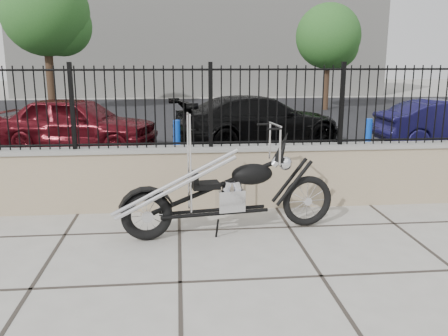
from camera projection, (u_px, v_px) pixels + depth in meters
ground_plane at (321, 276)px, 5.04m from camera, size 90.00×90.00×0.00m
parking_lot at (219, 122)px, 17.16m from camera, size 30.00×30.00×0.00m
retaining_wall at (275, 176)px, 7.35m from camera, size 14.00×0.36×0.96m
iron_fence at (277, 106)px, 7.11m from camera, size 14.00×0.08×1.20m
background_building at (200, 29)px, 29.82m from camera, size 22.00×6.00×8.00m
chopper_motorcycle at (226, 173)px, 6.10m from camera, size 2.76×0.87×1.63m
car_red at (77, 123)px, 11.79m from camera, size 4.25×2.56×1.35m
car_black at (259, 121)px, 12.46m from camera, size 4.84×3.02×1.31m
bollard_a at (177, 148)px, 9.22m from camera, size 0.17×0.17×1.10m
bollard_b at (367, 147)px, 9.24m from camera, size 0.14×0.14×1.12m
tree_left at (45, 7)px, 19.51m from camera, size 3.62×3.62×6.11m
tree_right at (328, 33)px, 20.44m from camera, size 2.79×2.79×4.71m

